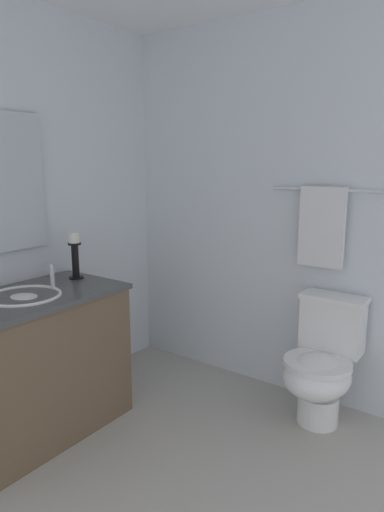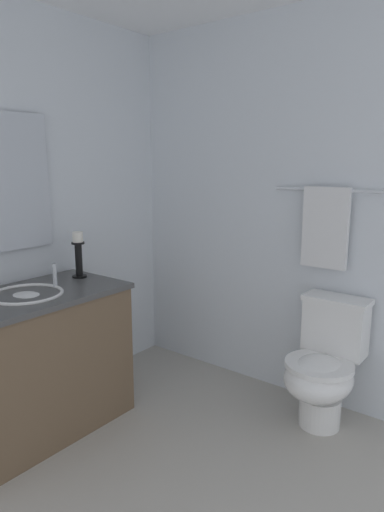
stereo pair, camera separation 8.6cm
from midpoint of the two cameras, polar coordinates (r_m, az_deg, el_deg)
The scene contains 8 objects.
floor at distance 2.36m, azimuth -3.30°, elevation -29.15°, with size 2.57×2.77×0.02m, color #B2ADA3.
wall_back at distance 2.98m, azimuth 14.34°, elevation 5.43°, with size 2.57×0.04×2.45m, color silver.
vanity_cabinet at distance 2.78m, azimuth -18.62°, elevation -12.75°, with size 0.58×1.09×0.82m.
sink_basin at distance 2.65m, azimuth -19.12°, elevation -5.40°, with size 0.40×0.40×0.24m.
candle_holder_tall at distance 2.91m, azimuth -13.23°, elevation 0.29°, with size 0.09×0.09×0.29m.
toilet at distance 2.84m, azimuth 17.02°, elevation -13.11°, with size 0.39×0.54×0.75m.
towel_bar at distance 2.84m, azimuth 17.59°, elevation 7.87°, with size 0.02×0.02×0.68m, color silver.
towel_near_vanity at distance 2.85m, azimuth 17.19°, elevation 3.37°, with size 0.28×0.03×0.49m, color white.
Camera 2 is at (1.22, -1.30, 1.53)m, focal length 31.91 mm.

